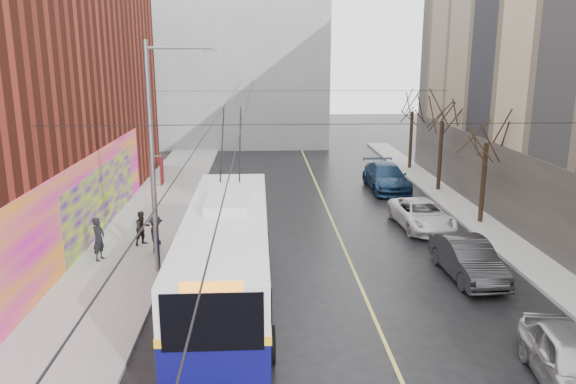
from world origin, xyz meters
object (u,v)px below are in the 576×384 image
Objects in this scene: parked_car_c at (421,214)px; pedestrian_b at (142,228)px; streetlight_pole at (156,153)px; tree_far at (413,101)px; tree_mid at (443,108)px; parked_car_d at (386,177)px; following_car at (234,205)px; parked_car_b at (468,259)px; pedestrian_c at (156,235)px; trolleybus at (227,253)px; pedestrian_a at (99,239)px; tree_near at (488,127)px; parked_car_a at (572,362)px.

pedestrian_b reaches higher than parked_car_c.
tree_far is at bearing 52.88° from streetlight_pole.
tree_far is (0.00, 7.00, -0.11)m from tree_mid.
streetlight_pole is 1.58× the size of parked_car_d.
tree_far reaches higher than following_car.
pedestrian_b is (-13.32, 4.07, 0.17)m from parked_car_b.
trolleybus is at bearing -168.26° from pedestrian_c.
parked_car_c is 8.11m from parked_car_d.
parked_car_b is 14.88m from pedestrian_a.
tree_near is 8.68m from parked_car_b.
parked_car_d is (11.94, 13.65, -4.02)m from streetlight_pole.
parked_car_b reaches higher than parked_car_c.
streetlight_pole reaches higher than tree_near.
parked_car_c is at bearing 40.79° from trolleybus.
tree_mid is at bearing -14.61° from pedestrian_b.
tree_far is (0.00, 14.00, 0.17)m from tree_near.
parked_car_b is at bearing -4.23° from streetlight_pole.
pedestrian_b is (-13.32, -10.46, 0.10)m from parked_car_d.
following_car is at bearing -24.00° from pedestrian_a.
parked_car_a is 1.09× the size of following_car.
parked_car_c is at bearing -113.22° from tree_mid.
pedestrian_c is at bearing -137.98° from parked_car_d.
tree_near is 3.90× the size of pedestrian_c.
following_car is at bearing -149.00° from parked_car_d.
tree_near is 18.93m from pedestrian_a.
pedestrian_a reaches higher than parked_car_b.
tree_near is 1.40× the size of parked_car_b.
trolleybus is 10.32m from following_car.
tree_mid reaches higher than trolleybus.
trolleybus reaches higher than pedestrian_a.
following_car is at bearing 134.73° from parked_car_b.
pedestrian_b is (-13.32, 11.59, 0.17)m from parked_car_a.
tree_mid is 21.80m from pedestrian_a.
trolleybus is 2.31× the size of parked_car_d.
parked_car_d is at bearing 34.08° from following_car.
tree_near is 1.29× the size of parked_car_c.
trolleybus reaches higher than pedestrian_b.
tree_mid reaches higher than parked_car_d.
trolleybus reaches higher than parked_car_a.
streetlight_pole is at bearing -131.91° from parked_car_d.
parked_car_a reaches higher than parked_car_b.
tree_mid is 1.64× the size of following_car.
pedestrian_c is at bearing 148.05° from parked_car_a.
tree_near is (15.14, 6.00, 0.13)m from streetlight_pole.
parked_car_a is 2.43× the size of pedestrian_a.
pedestrian_b reaches higher than parked_car_b.
pedestrian_c is (-3.31, 4.55, -0.75)m from trolleybus.
tree_near is at bearing 62.33° from parked_car_b.
tree_near is at bearing -35.66° from pedestrian_b.
streetlight_pole is 19.96m from tree_mid.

